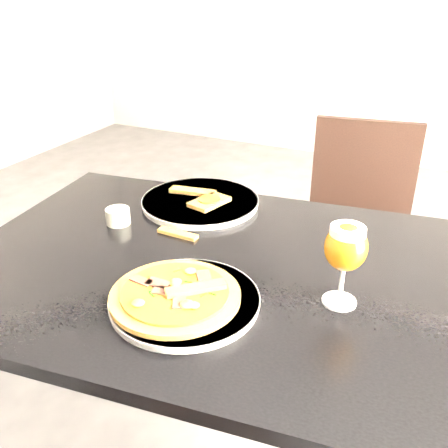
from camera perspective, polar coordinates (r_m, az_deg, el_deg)
The scene contains 9 objects.
dining_table at distance 1.15m, azimuth 0.30°, elevation -8.57°, with size 1.29×0.94×0.75m.
chair_far at distance 1.90m, azimuth 14.81°, elevation -0.73°, with size 0.45×0.45×0.86m.
plate_main at distance 0.98m, azimuth -4.50°, elevation -8.73°, with size 0.29×0.29×0.02m, color silver.
pizza at distance 0.97m, azimuth -5.55°, elevation -7.98°, with size 0.25×0.25×0.03m.
plate_second at distance 1.38m, azimuth -2.74°, elevation 2.54°, with size 0.32×0.32×0.02m, color silver.
crust_scraps at distance 1.36m, azimuth -2.34°, elevation 2.99°, with size 0.19×0.13×0.02m.
loose_crust at distance 1.22m, azimuth -5.31°, elevation -1.10°, with size 0.11×0.02×0.01m, color brown.
sauce_cup at distance 1.29m, azimuth -12.03°, elevation 0.95°, with size 0.06×0.06×0.04m.
beer_glass at distance 0.94m, azimuth 13.75°, elevation -2.69°, with size 0.08×0.08×0.17m.
Camera 1 is at (0.55, -0.88, 1.32)m, focal length 40.00 mm.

